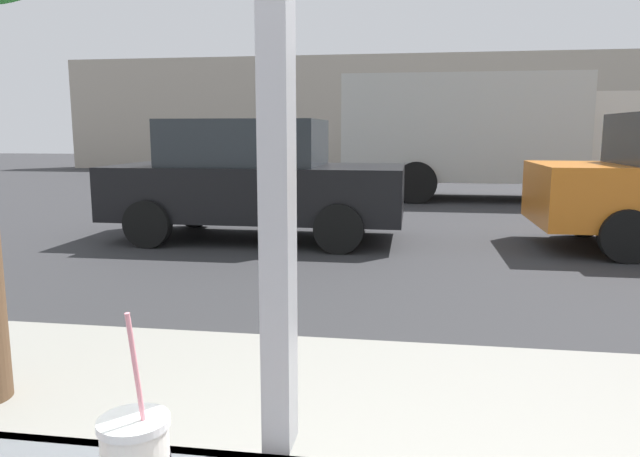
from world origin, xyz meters
name	(u,v)px	position (x,y,z in m)	size (l,w,h in m)	color
ground_plane	(395,235)	(0.00, 8.00, 0.00)	(60.00, 60.00, 0.00)	#2D2D30
building_facade_far	(408,114)	(0.00, 23.23, 2.24)	(28.00, 1.20, 4.48)	#A89E8E
parked_car_black	(254,179)	(-2.00, 7.37, 0.87)	(4.15, 1.96, 1.70)	black
box_truck	(494,132)	(2.04, 13.16, 1.54)	(6.93, 2.44, 2.76)	beige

